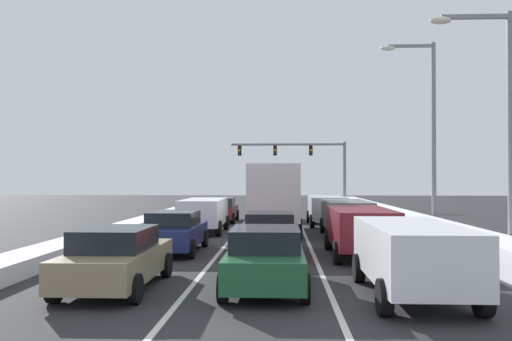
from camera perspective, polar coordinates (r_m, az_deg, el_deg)
The scene contains 20 objects.
ground_plane at distance 23.90m, azimuth 1.40°, elevation -7.38°, with size 120.00×120.00×0.00m, color #28282B.
lane_stripe_between_right_lane_and_center_lane at distance 28.30m, azimuth 5.07°, elevation -6.36°, with size 0.14×48.40×0.01m, color silver.
lane_stripe_between_center_lane_and_left_lane at distance 28.36m, azimuth -1.85°, elevation -6.35°, with size 0.14×48.40×0.01m, color silver.
snow_bank_right_shoulder at distance 28.96m, azimuth 15.65°, elevation -5.30°, with size 1.58×48.40×0.91m, color white.
snow_bank_left_shoulder at distance 29.24m, azimuth -12.31°, elevation -5.67°, with size 1.38×48.40×0.51m, color white.
suv_white_right_lane_nearest at distance 12.66m, azimuth 16.55°, elevation -8.55°, with size 2.16×4.90×1.67m.
suv_maroon_right_lane_second at distance 18.67m, azimuth 11.23°, elevation -6.07°, with size 2.16×4.90×1.67m.
suv_gray_right_lane_third at distance 24.89m, azimuth 9.78°, elevation -4.76°, with size 2.16×4.90×1.67m.
suv_silver_right_lane_fourth at distance 30.74m, azimuth 7.70°, elevation -4.02°, with size 2.16×4.90×1.67m.
sedan_green_center_lane_nearest at distance 13.08m, azimuth 1.07°, elevation -9.45°, with size 2.00×4.50×1.51m.
sedan_red_center_lane_second at distance 18.82m, azimuth 1.55°, elevation -6.82°, with size 2.00×4.50×1.51m.
box_truck_center_lane_third at distance 25.93m, azimuth 2.00°, elevation -2.66°, with size 2.53×7.20×3.36m.
sedan_charcoal_center_lane_fourth at distance 34.45m, azimuth 1.98°, elevation -4.11°, with size 2.00×4.50×1.51m.
sedan_tan_left_lane_nearest at distance 13.52m, azimuth -14.90°, elevation -9.14°, with size 2.00×4.50×1.51m.
sedan_navy_left_lane_second at distance 19.64m, azimuth -8.85°, elevation -6.56°, with size 2.00×4.50×1.51m.
suv_white_left_lane_third at distance 26.56m, azimuth -5.70°, elevation -4.53°, with size 2.16×4.90×1.67m.
sedan_maroon_left_lane_fourth at distance 33.03m, azimuth -3.84°, elevation -4.24°, with size 2.00×4.50×1.51m.
traffic_light_gantry at distance 50.22m, azimuth 5.25°, elevation 1.45°, with size 10.94×0.47×6.20m.
street_lamp_right_near at distance 18.64m, azimuth 24.89°, elevation 5.76°, with size 2.66×0.36×8.08m.
street_lamp_right_mid at distance 27.05m, azimuth 18.06°, elevation 5.11°, with size 2.66×0.36×9.36m.
Camera 1 is at (0.54, -6.14, 2.72)m, focal length 36.86 mm.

